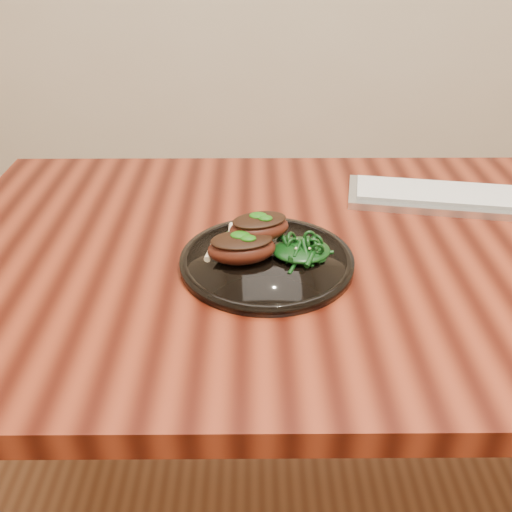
{
  "coord_description": "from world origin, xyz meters",
  "views": [
    {
      "loc": [
        -0.26,
        -0.83,
        1.23
      ],
      "look_at": [
        -0.26,
        -0.08,
        0.78
      ],
      "focal_mm": 40.0,
      "sensor_mm": 36.0,
      "label": 1
    }
  ],
  "objects": [
    {
      "name": "plate",
      "position": [
        -0.24,
        -0.06,
        0.76
      ],
      "size": [
        0.28,
        0.28,
        0.02
      ],
      "color": "black",
      "rests_on": "desk"
    },
    {
      "name": "lamb_chop_back",
      "position": [
        -0.26,
        -0.03,
        0.81
      ],
      "size": [
        0.11,
        0.09,
        0.04
      ],
      "color": "#47180D",
      "rests_on": "plate"
    },
    {
      "name": "greens_heap",
      "position": [
        -0.19,
        -0.05,
        0.78
      ],
      "size": [
        0.09,
        0.09,
        0.03
      ],
      "color": "black",
      "rests_on": "plate"
    },
    {
      "name": "desk",
      "position": [
        0.0,
        0.0,
        0.67
      ],
      "size": [
        1.6,
        0.8,
        0.75
      ],
      "color": "#340D06",
      "rests_on": "ground"
    },
    {
      "name": "herb_smear",
      "position": [
        -0.28,
        0.0,
        0.77
      ],
      "size": [
        0.09,
        0.06,
        0.01
      ],
      "primitive_type": "ellipsoid",
      "color": "#0C4407",
      "rests_on": "plate"
    },
    {
      "name": "keyboard",
      "position": [
        0.14,
        0.17,
        0.76
      ],
      "size": [
        0.46,
        0.21,
        0.02
      ],
      "color": "#B9BCBE",
      "rests_on": "desk"
    },
    {
      "name": "lamb_chop_front",
      "position": [
        -0.28,
        -0.07,
        0.79
      ],
      "size": [
        0.12,
        0.08,
        0.05
      ],
      "color": "#47180D",
      "rests_on": "plate"
    }
  ]
}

